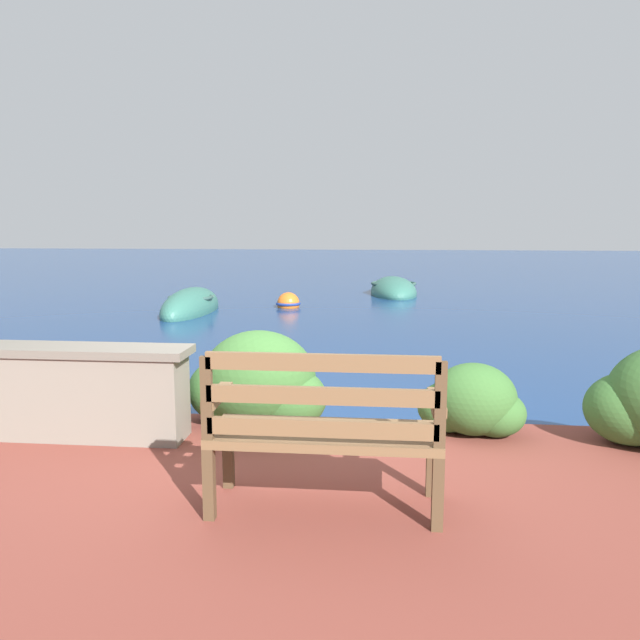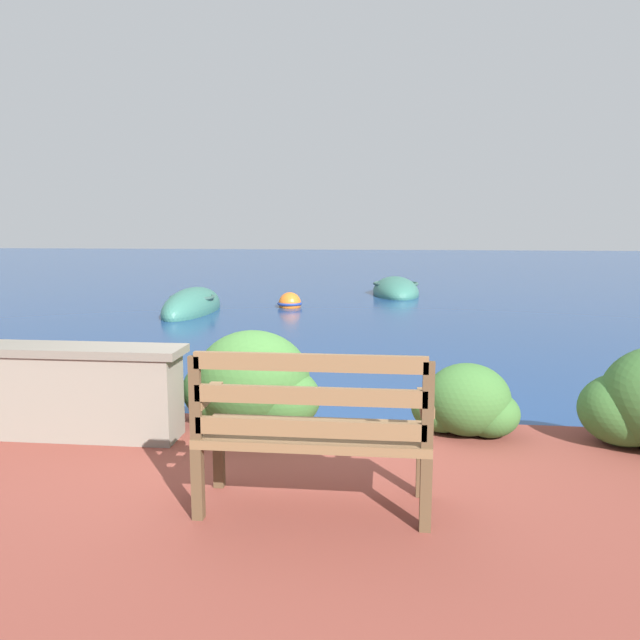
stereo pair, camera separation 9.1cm
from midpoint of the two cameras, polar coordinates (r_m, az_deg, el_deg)
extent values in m
plane|color=navy|center=(5.33, -5.06, -11.00)|extent=(80.00, 80.00, 0.00)
cube|color=brown|center=(3.89, -9.06, -12.12)|extent=(0.06, 0.06, 0.40)
cube|color=brown|center=(3.78, 9.47, -12.77)|extent=(0.06, 0.06, 0.40)
cube|color=brown|center=(3.52, -10.85, -14.50)|extent=(0.06, 0.06, 0.40)
cube|color=brown|center=(3.40, 9.93, -15.36)|extent=(0.06, 0.06, 0.40)
cube|color=brown|center=(3.52, -0.29, -10.42)|extent=(1.27, 0.48, 0.05)
cube|color=brown|center=(3.28, -0.68, -9.89)|extent=(1.21, 0.04, 0.09)
cube|color=brown|center=(3.23, -0.69, -6.94)|extent=(1.21, 0.04, 0.09)
cube|color=brown|center=(3.19, -0.69, -3.92)|extent=(1.21, 0.04, 0.09)
cube|color=brown|center=(3.36, -11.09, -7.03)|extent=(0.06, 0.04, 0.45)
cube|color=brown|center=(3.23, 10.15, -7.64)|extent=(0.06, 0.04, 0.45)
cube|color=brown|center=(3.57, -10.09, -6.83)|extent=(0.07, 0.43, 0.05)
cube|color=brown|center=(3.45, 9.87, -7.38)|extent=(0.07, 0.43, 0.05)
cube|color=gray|center=(5.12, -23.87, -6.30)|extent=(2.03, 0.35, 0.63)
cube|color=#6C655B|center=(5.05, -24.11, -2.49)|extent=(2.13, 0.39, 0.06)
ellipsoid|color=#284C23|center=(5.27, -20.95, -5.88)|extent=(0.71, 0.64, 0.60)
ellipsoid|color=#284C23|center=(5.42, -22.50, -6.53)|extent=(0.53, 0.48, 0.43)
ellipsoid|color=#284C23|center=(5.19, -19.29, -7.23)|extent=(0.50, 0.45, 0.39)
ellipsoid|color=#38662D|center=(4.92, -6.15, -5.38)|extent=(0.90, 0.81, 0.76)
ellipsoid|color=#38662D|center=(5.07, -8.72, -6.33)|extent=(0.67, 0.61, 0.54)
ellipsoid|color=#38662D|center=(4.87, -3.63, -7.13)|extent=(0.63, 0.57, 0.49)
ellipsoid|color=#38662D|center=(4.87, 13.35, -7.04)|extent=(0.64, 0.58, 0.55)
ellipsoid|color=#38662D|center=(4.92, 11.18, -7.79)|extent=(0.48, 0.43, 0.39)
ellipsoid|color=#38662D|center=(4.89, 15.25, -8.23)|extent=(0.45, 0.41, 0.35)
ellipsoid|color=#38662D|center=(5.05, 26.10, -7.29)|extent=(0.66, 0.59, 0.53)
ellipsoid|color=#336B5B|center=(13.18, -11.91, 1.00)|extent=(0.91, 2.79, 0.87)
torus|color=#304F46|center=(13.16, -11.95, 2.03)|extent=(0.93, 0.93, 0.07)
cube|color=#846647|center=(13.55, -11.41, 2.12)|extent=(0.72, 0.12, 0.04)
cube|color=#846647|center=(12.83, -12.41, 1.72)|extent=(0.72, 0.12, 0.04)
ellipsoid|color=#336B5B|center=(16.33, 6.57, 2.57)|extent=(1.38, 2.80, 0.79)
torus|color=#304F46|center=(16.31, 6.58, 3.33)|extent=(1.27, 1.27, 0.07)
cube|color=#846647|center=(16.71, 6.45, 3.36)|extent=(0.93, 0.20, 0.04)
cube|color=#846647|center=(15.97, 6.70, 3.11)|extent=(0.93, 0.20, 0.04)
sphere|color=orange|center=(13.64, -3.11, 1.51)|extent=(0.49, 0.49, 0.49)
torus|color=navy|center=(13.64, -3.11, 1.51)|extent=(0.54, 0.54, 0.06)
camera|label=1|loc=(0.05, -90.26, -0.04)|focal=35.00mm
camera|label=2|loc=(0.05, 89.74, 0.04)|focal=35.00mm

